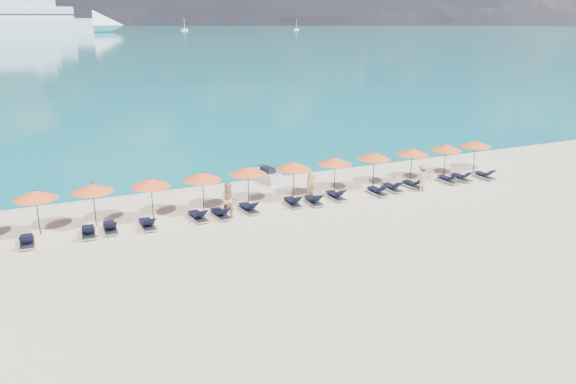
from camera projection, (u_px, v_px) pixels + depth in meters
name	position (u px, v px, depth m)	size (l,w,h in m)	color
ground	(314.00, 231.00, 27.63)	(1400.00, 1400.00, 0.00)	beige
sea	(29.00, 30.00, 599.73)	(1600.00, 1300.00, 0.01)	#1FA9B2
cruise_ship	(29.00, 19.00, 455.76)	(151.10, 42.03, 41.57)	white
sailboat_near	(185.00, 29.00, 558.83)	(6.49, 2.16, 11.89)	white
sailboat_far	(296.00, 29.00, 592.79)	(5.47, 1.82, 10.02)	white
jetski	(266.00, 175.00, 36.25)	(1.38, 2.71, 0.92)	silver
beachgoer_a	(311.00, 183.00, 33.02)	(0.57, 0.37, 1.55)	tan
beachgoer_b	(229.00, 200.00, 29.28)	(0.93, 0.54, 1.91)	tan
beachgoer_c	(423.00, 178.00, 33.79)	(1.13, 0.52, 1.74)	tan
umbrella_1	(35.00, 195.00, 26.65)	(2.10, 2.10, 2.28)	black
umbrella_2	(92.00, 188.00, 27.76)	(2.10, 2.10, 2.28)	black
umbrella_3	(151.00, 182.00, 28.69)	(2.10, 2.10, 2.28)	black
umbrella_4	(202.00, 176.00, 29.81)	(2.10, 2.10, 2.28)	black
umbrella_5	(248.00, 170.00, 30.98)	(2.10, 2.10, 2.28)	black
umbrella_6	(293.00, 165.00, 32.05)	(2.10, 2.10, 2.28)	black
umbrella_7	(335.00, 161.00, 33.09)	(2.10, 2.10, 2.28)	black
umbrella_8	(374.00, 156.00, 34.34)	(2.10, 2.10, 2.28)	black
umbrella_9	(412.00, 152.00, 35.44)	(2.10, 2.10, 2.28)	black
umbrella_10	(446.00, 147.00, 36.61)	(2.10, 2.10, 2.28)	black
umbrella_11	(476.00, 144.00, 37.72)	(2.10, 2.10, 2.28)	black
lounger_2	(27.00, 241.00, 25.80)	(0.65, 1.71, 0.66)	silver
lounger_3	(88.00, 232.00, 26.94)	(0.76, 1.75, 0.66)	silver
lounger_4	(110.00, 227.00, 27.50)	(0.69, 1.72, 0.66)	silver
lounger_5	(148.00, 224.00, 27.98)	(0.66, 1.71, 0.66)	silver
lounger_6	(198.00, 216.00, 29.11)	(0.79, 1.75, 0.66)	silver
lounger_7	(221.00, 213.00, 29.48)	(0.78, 1.75, 0.66)	silver
lounger_8	(249.00, 208.00, 30.36)	(0.74, 1.74, 0.66)	silver
lounger_9	(293.00, 202.00, 31.36)	(0.74, 1.74, 0.66)	silver
lounger_10	(314.00, 200.00, 31.64)	(0.74, 1.74, 0.66)	silver
lounger_11	(336.00, 195.00, 32.52)	(0.64, 1.71, 0.66)	silver
lounger_12	(377.00, 191.00, 33.37)	(0.63, 1.70, 0.66)	silver
lounger_13	(392.00, 187.00, 34.08)	(0.63, 1.70, 0.66)	silver
lounger_14	(413.00, 184.00, 34.73)	(0.77, 1.75, 0.66)	silver
lounger_15	(448.00, 179.00, 35.82)	(0.64, 1.71, 0.66)	silver
lounger_16	(461.00, 177.00, 36.28)	(0.62, 1.70, 0.66)	silver
lounger_17	(485.00, 175.00, 36.77)	(0.69, 1.72, 0.66)	silver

